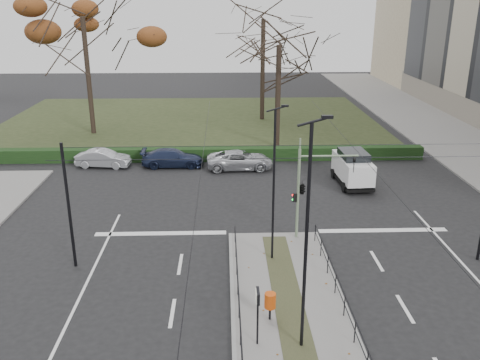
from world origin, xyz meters
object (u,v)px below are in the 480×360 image
object	(u,v)px
litter_bin	(270,301)
bare_tree_center	(263,27)
bare_tree_near	(279,53)
parked_car_second	(103,158)
rust_tree	(82,16)
parked_car_third	(173,158)
info_panel	(258,302)
streetlamp_median_far	(274,184)
streetlamp_median_near	(307,238)
white_van	(353,167)
traffic_light	(304,187)
parked_car_fourth	(240,160)

from	to	relation	value
litter_bin	bare_tree_center	bearing A→B (deg)	86.27
litter_bin	bare_tree_near	distance (m)	26.01
parked_car_second	rust_tree	xyz separation A→B (m)	(-3.14, 10.10, 9.83)
parked_car_second	parked_car_third	xyz separation A→B (m)	(5.18, -0.04, 0.01)
bare_tree_near	info_panel	bearing A→B (deg)	-97.29
parked_car_third	streetlamp_median_far	bearing A→B (deg)	-157.88
info_panel	streetlamp_median_near	bearing A→B (deg)	-4.98
white_van	rust_tree	xyz separation A→B (m)	(-20.81, 14.54, 9.27)
bare_tree_near	traffic_light	bearing A→B (deg)	-91.57
parked_car_second	rust_tree	size ratio (longest dim) A/B	0.29
parked_car_second	white_van	distance (m)	18.23
rust_tree	traffic_light	bearing A→B (deg)	-54.61
parked_car_second	white_van	world-z (taller)	white_van
litter_bin	parked_car_second	world-z (taller)	parked_car_second
parked_car_fourth	rust_tree	size ratio (longest dim) A/B	0.36
parked_car_second	rust_tree	distance (m)	14.44
parked_car_second	white_van	bearing A→B (deg)	-97.45
rust_tree	parked_car_third	bearing A→B (deg)	-50.67
streetlamp_median_near	parked_car_fourth	world-z (taller)	streetlamp_median_near
white_van	rust_tree	distance (m)	27.02
litter_bin	info_panel	world-z (taller)	info_panel
streetlamp_median_near	info_panel	bearing A→B (deg)	175.02
parked_car_third	rust_tree	distance (m)	16.39
litter_bin	white_van	xyz separation A→B (m)	(6.93, 15.47, 0.27)
white_van	parked_car_third	bearing A→B (deg)	160.63
info_panel	parked_car_fourth	bearing A→B (deg)	89.84
bare_tree_center	streetlamp_median_far	bearing A→B (deg)	-93.28
white_van	litter_bin	bearing A→B (deg)	-114.14
parked_car_fourth	bare_tree_center	world-z (taller)	bare_tree_center
bare_tree_center	parked_car_fourth	bearing A→B (deg)	-99.85
parked_car_third	white_van	size ratio (longest dim) A/B	1.04
parked_car_fourth	bare_tree_center	bearing A→B (deg)	-11.55
bare_tree_near	bare_tree_center	bearing A→B (deg)	92.66
parked_car_second	bare_tree_center	size ratio (longest dim) A/B	0.30
parked_car_second	parked_car_fourth	world-z (taller)	parked_car_fourth
info_panel	parked_car_second	bearing A→B (deg)	115.40
litter_bin	bare_tree_center	world-z (taller)	bare_tree_center
traffic_light	parked_car_fourth	distance (m)	12.41
streetlamp_median_near	parked_car_third	world-z (taller)	streetlamp_median_near
streetlamp_median_near	parked_car_third	xyz separation A→B (m)	(-6.57, 21.47, -3.72)
traffic_light	streetlamp_median_near	world-z (taller)	streetlamp_median_near
white_van	bare_tree_center	size ratio (longest dim) A/B	0.33
parked_car_third	bare_tree_center	bearing A→B (deg)	-27.00
litter_bin	streetlamp_median_far	size ratio (longest dim) A/B	0.15
parked_car_second	parked_car_third	world-z (taller)	parked_car_third
traffic_light	bare_tree_center	xyz separation A→B (m)	(-0.00, 28.18, 6.45)
info_panel	streetlamp_median_far	xyz separation A→B (m)	(1.14, 6.40, 2.04)
litter_bin	rust_tree	size ratio (longest dim) A/B	0.08
info_panel	streetlamp_median_far	world-z (taller)	streetlamp_median_far
parked_car_third	parked_car_fourth	bearing A→B (deg)	-98.72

